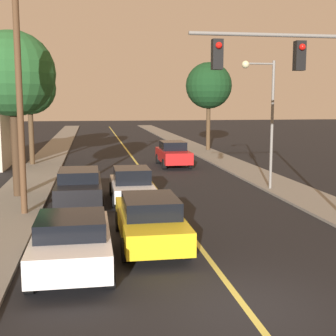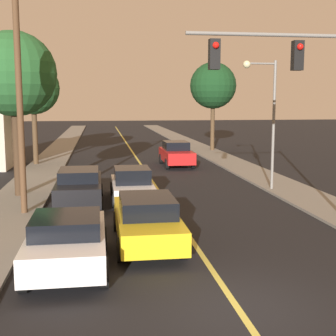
% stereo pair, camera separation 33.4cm
% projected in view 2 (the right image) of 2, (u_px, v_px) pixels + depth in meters
% --- Properties ---
extents(ground_plane, '(200.00, 200.00, 0.00)m').
position_uv_depth(ground_plane, '(238.00, 309.00, 9.95)').
color(ground_plane, black).
extents(road_surface, '(10.39, 80.00, 0.01)m').
position_uv_depth(road_surface, '(129.00, 147.00, 45.21)').
color(road_surface, black).
rests_on(road_surface, ground).
extents(sidewalk_left, '(2.50, 80.00, 0.12)m').
position_uv_depth(sidewalk_left, '(61.00, 148.00, 44.27)').
color(sidewalk_left, gray).
rests_on(sidewalk_left, ground).
extents(sidewalk_right, '(2.50, 80.00, 0.12)m').
position_uv_depth(sidewalk_right, '(195.00, 146.00, 46.13)').
color(sidewalk_right, gray).
rests_on(sidewalk_right, ground).
extents(car_near_lane_front, '(1.96, 5.04, 1.53)m').
position_uv_depth(car_near_lane_front, '(147.00, 219.00, 14.43)').
color(car_near_lane_front, gold).
rests_on(car_near_lane_front, ground).
extents(car_near_lane_second, '(1.87, 4.30, 1.50)m').
position_uv_depth(car_near_lane_second, '(132.00, 184.00, 20.80)').
color(car_near_lane_second, white).
rests_on(car_near_lane_second, ground).
extents(car_outer_lane_front, '(2.07, 4.32, 1.51)m').
position_uv_depth(car_outer_lane_front, '(67.00, 241.00, 12.16)').
color(car_outer_lane_front, white).
rests_on(car_outer_lane_front, ground).
extents(car_outer_lane_second, '(1.97, 4.91, 1.57)m').
position_uv_depth(car_outer_lane_second, '(79.00, 186.00, 19.90)').
color(car_outer_lane_second, black).
rests_on(car_outer_lane_second, ground).
extents(car_far_oncoming, '(1.95, 4.74, 1.68)m').
position_uv_depth(car_far_oncoming, '(176.00, 154.00, 31.98)').
color(car_far_oncoming, red).
rests_on(car_far_oncoming, ground).
extents(traffic_signal_mast, '(5.94, 0.42, 6.53)m').
position_uv_depth(traffic_signal_mast, '(310.00, 87.00, 14.61)').
color(traffic_signal_mast, slate).
rests_on(traffic_signal_mast, ground).
extents(streetlamp_right, '(1.67, 0.36, 6.21)m').
position_uv_depth(streetlamp_right, '(266.00, 106.00, 22.52)').
color(streetlamp_right, slate).
rests_on(streetlamp_right, ground).
extents(utility_pole_left, '(1.60, 0.24, 8.99)m').
position_uv_depth(utility_pole_left, '(19.00, 91.00, 17.50)').
color(utility_pole_left, '#513823').
rests_on(utility_pole_left, ground).
extents(tree_left_near, '(3.54, 3.54, 6.94)m').
position_uv_depth(tree_left_near, '(33.00, 89.00, 31.61)').
color(tree_left_near, '#4C3823').
rests_on(tree_left_near, ground).
extents(tree_left_far, '(3.78, 3.78, 7.38)m').
position_uv_depth(tree_left_far, '(14.00, 75.00, 20.75)').
color(tree_left_far, '#3D2B1C').
rests_on(tree_left_far, ground).
extents(tree_right_near, '(4.04, 4.04, 7.68)m').
position_uv_depth(tree_right_near, '(213.00, 86.00, 40.88)').
color(tree_right_near, '#4C3823').
rests_on(tree_right_near, ground).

